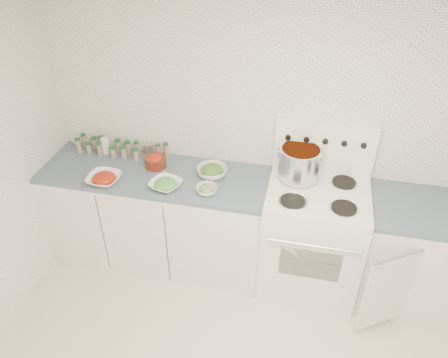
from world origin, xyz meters
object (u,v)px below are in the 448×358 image
stove (312,235)px  bowl_tomato (104,179)px  stock_pot (300,162)px  bowl_snowpea (166,184)px

stove → bowl_tomato: stove is taller
stove → stock_pot: bearing=139.4°
stove → stock_pot: 0.62m
stock_pot → bowl_tomato: stock_pot is taller
stock_pot → bowl_tomato: bearing=-166.6°
stove → bowl_snowpea: (-1.15, -0.17, 0.44)m
stove → bowl_tomato: (-1.64, -0.20, 0.44)m
bowl_snowpea → stock_pot: bearing=17.8°
stock_pot → bowl_snowpea: stock_pot is taller
stove → bowl_tomato: size_ratio=5.34×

